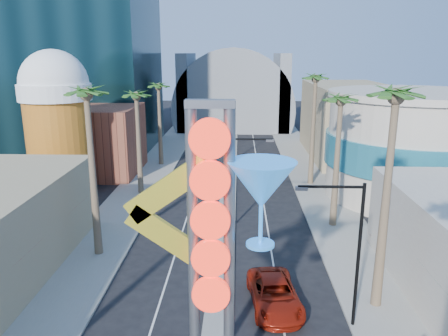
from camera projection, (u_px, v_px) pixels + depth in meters
sidewalk_west at (146, 180)px, 49.92m from camera, size 5.00×100.00×0.15m
sidewalk_east at (313, 181)px, 49.28m from camera, size 5.00×100.00×0.15m
median at (230, 173)px, 52.50m from camera, size 1.60×84.00×0.15m
brick_filler_west at (96, 140)px, 52.02m from camera, size 10.00×10.00×8.00m
filler_east at (347, 121)px, 60.36m from camera, size 10.00×20.00×10.00m
beer_mug at (58, 118)px, 43.34m from camera, size 7.00×7.00×14.50m
turquoise_building at (411, 146)px, 42.84m from camera, size 16.60×16.60×10.60m
canopy at (234, 105)px, 84.25m from camera, size 22.00×16.00×22.00m
neon_sign at (232, 237)px, 16.77m from camera, size 6.53×2.60×12.55m
streetlight_0 at (232, 176)px, 33.86m from camera, size 3.79×0.25×8.00m
streetlight_1 at (227, 126)px, 57.08m from camera, size 3.79×0.25×8.00m
streetlight_2 at (350, 243)px, 22.08m from camera, size 3.45×0.25×8.00m
palm_1 at (87, 105)px, 28.79m from camera, size 2.40×2.40×12.70m
palm_2 at (137, 102)px, 42.65m from camera, size 2.40×2.40×11.20m
palm_3 at (159, 91)px, 54.24m from camera, size 2.40×2.40×11.20m
palm_5 at (395, 111)px, 22.28m from camera, size 2.40×2.40×13.20m
palm_6 at (340, 108)px, 34.21m from camera, size 2.40×2.40×11.70m
palm_7 at (315, 85)px, 45.57m from camera, size 2.40×2.40×12.70m
red_pickup at (275, 294)px, 24.92m from camera, size 3.23×5.97×1.59m
pedestrian_b at (374, 235)px, 32.63m from camera, size 0.85×0.72×1.55m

